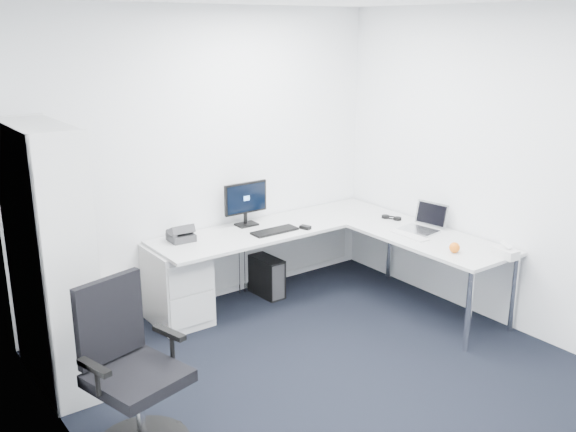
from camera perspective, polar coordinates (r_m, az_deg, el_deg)
ground at (r=4.76m, az=6.23°, el=-15.52°), size 4.20×4.20×0.00m
wall_back at (r=5.87m, az=-7.27°, el=4.93°), size 3.60×0.02×2.70m
wall_left at (r=3.31m, az=-16.86°, el=-4.88°), size 0.02×4.20×2.70m
wall_right at (r=5.55m, az=20.61°, el=3.33°), size 0.02×4.20×2.70m
l_desk at (r=5.87m, az=1.14°, el=-5.03°), size 2.46×1.38×0.72m
drawer_pedestal at (r=5.72m, az=-9.86°, el=-6.02°), size 0.45×0.56×0.69m
bookshelf at (r=4.80m, az=-20.40°, el=-3.56°), size 0.37×0.95×1.91m
task_chair at (r=4.01m, az=-13.22°, el=-13.46°), size 0.74×0.74×1.09m
black_pc_tower at (r=6.23m, az=-1.93°, el=-5.38°), size 0.19×0.40×0.38m
beige_pc_tower at (r=5.66m, az=-14.81°, el=-8.31°), size 0.19×0.40×0.38m
power_strip at (r=6.71m, az=-0.58°, el=-5.33°), size 0.33×0.07×0.04m
monitor at (r=5.98m, az=-3.74°, el=1.11°), size 0.44×0.14×0.43m
black_keyboard at (r=5.83m, az=-1.20°, el=-1.34°), size 0.44×0.16×0.02m
mouse at (r=5.92m, az=1.55°, el=-1.01°), size 0.09×0.11×0.03m
desk_phone at (r=5.66m, az=-9.51°, el=-1.47°), size 0.22×0.22×0.14m
laptop at (r=5.94m, az=11.59°, el=-0.24°), size 0.39×0.38×0.24m
white_keyboard at (r=5.82m, az=10.71°, el=-1.69°), size 0.12×0.40×0.01m
headphones at (r=6.30m, az=9.18°, el=-0.05°), size 0.17×0.21×0.05m
orange_fruit at (r=5.47m, az=14.58°, el=-2.74°), size 0.09×0.09×0.09m
tissue_box at (r=5.48m, az=18.74°, el=-3.12°), size 0.13×0.22×0.07m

